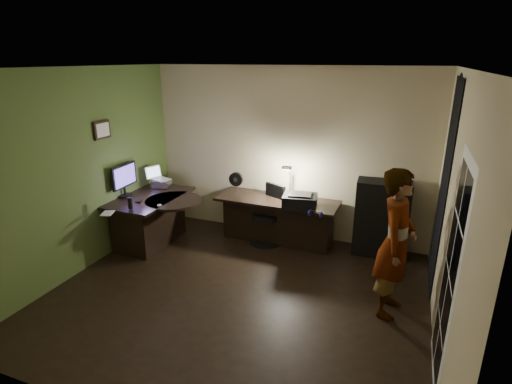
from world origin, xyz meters
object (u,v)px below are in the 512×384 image
(cabinet, at_px, (381,218))
(person, at_px, (396,244))
(office_chair, at_px, (266,215))
(desk_left, at_px, (152,220))
(desk_right, at_px, (277,221))
(monitor, at_px, (124,184))

(cabinet, bearing_deg, person, -83.30)
(cabinet, relative_size, office_chair, 1.23)
(cabinet, distance_m, office_chair, 1.72)
(desk_left, distance_m, cabinet, 3.49)
(desk_right, relative_size, cabinet, 1.68)
(monitor, relative_size, office_chair, 0.59)
(desk_left, distance_m, desk_right, 1.96)
(desk_right, xyz_separation_m, person, (1.80, -1.29, 0.50))
(desk_right, distance_m, cabinet, 1.58)
(desk_right, xyz_separation_m, monitor, (-2.16, -0.90, 0.62))
(desk_right, bearing_deg, office_chair, -144.45)
(cabinet, xyz_separation_m, monitor, (-3.72, -1.05, 0.41))
(desk_left, relative_size, person, 0.79)
(cabinet, xyz_separation_m, office_chair, (-1.70, -0.25, -0.10))
(desk_left, xyz_separation_m, office_chair, (1.66, 0.66, 0.07))
(desk_left, bearing_deg, monitor, -157.95)
(monitor, distance_m, person, 3.98)
(monitor, height_order, office_chair, monitor)
(monitor, bearing_deg, cabinet, 13.28)
(desk_right, bearing_deg, monitor, -156.15)
(desk_left, distance_m, monitor, 0.69)
(desk_right, xyz_separation_m, office_chair, (-0.14, -0.10, 0.11))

